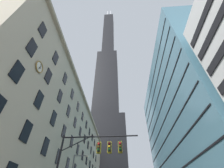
# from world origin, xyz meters

# --- Properties ---
(station_building) EXTENTS (17.62, 64.95, 26.31)m
(station_building) POSITION_xyz_m (-19.47, 26.47, 13.14)
(station_building) COLOR #BCAF93
(station_building) RESTS_ON ground
(dark_skyscraper) EXTENTS (25.57, 25.57, 221.01)m
(dark_skyscraper) POSITION_xyz_m (-11.04, 78.86, 66.25)
(dark_skyscraper) COLOR black
(dark_skyscraper) RESTS_ON ground
(glass_office_midrise) EXTENTS (15.37, 48.19, 40.89)m
(glass_office_midrise) POSITION_xyz_m (18.63, 28.52, 20.45)
(glass_office_midrise) COLOR teal
(glass_office_midrise) RESTS_ON ground
(traffic_signal_mast) EXTENTS (7.88, 0.63, 7.53)m
(traffic_signal_mast) POSITION_xyz_m (-3.30, 3.13, 5.68)
(traffic_signal_mast) COLOR black
(traffic_signal_mast) RESTS_ON sidewalk_left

